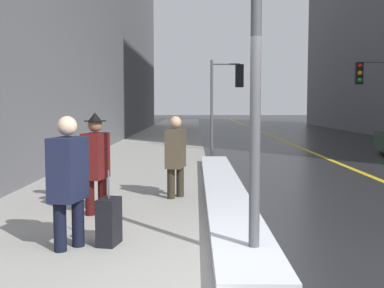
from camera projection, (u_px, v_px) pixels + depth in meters
ground_plane at (229, 280)px, 4.84m from camera, size 160.00×160.00×0.00m
sidewalk_slab at (155, 148)px, 19.81m from camera, size 4.00×80.00×0.01m
road_centre_stripe at (301, 148)px, 19.77m from camera, size 0.16×80.00×0.00m
snow_bank_curb at (224, 189)px, 9.54m from camera, size 0.76×10.62×0.18m
traffic_light_near at (229, 85)px, 18.89m from camera, size 1.31×0.40×3.51m
traffic_light_far at (369, 83)px, 19.61m from camera, size 1.31×0.32×3.65m
pedestrian_in_glasses at (69, 176)px, 5.79m from camera, size 0.41×0.76×1.63m
pedestrian_in_fedora at (96, 159)px, 7.67m from camera, size 0.39×0.74×1.64m
pedestrian_with_shoulder_bag at (176, 153)px, 9.03m from camera, size 0.39×0.74×1.55m
rolling_suitcase at (109, 222)px, 6.00m from camera, size 0.29×0.40×0.95m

